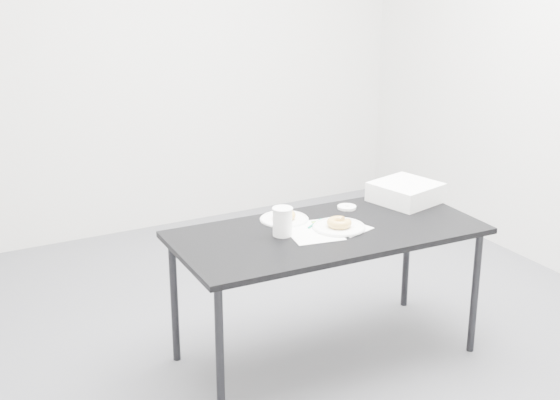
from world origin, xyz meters
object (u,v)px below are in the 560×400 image
table (327,240)px  pen (315,223)px  plate_near (339,227)px  bakery_box (406,192)px  coffee_cup (282,222)px  scorecard (312,232)px  plate_far (284,219)px  donut_far (284,215)px  donut_near (339,223)px

table → pen: bearing=103.7°
plate_near → bakery_box: bakery_box is taller
pen → coffee_cup: bearing=160.2°
table → scorecard: 0.10m
table → plate_far: size_ratio=6.23×
donut_far → coffee_cup: bearing=-120.9°
bakery_box → table: bearing=-178.0°
plate_near → donut_far: 0.29m
scorecard → bakery_box: 0.69m
plate_near → bakery_box: size_ratio=0.84×
pen → coffee_cup: (-0.21, -0.05, 0.06)m
scorecard → donut_far: (-0.04, 0.21, 0.02)m
pen → donut_far: 0.17m
bakery_box → plate_far: bearing=161.7°
table → plate_near: bearing=-8.0°
plate_near → donut_near: bearing=0.0°
table → coffee_cup: (-0.23, 0.04, 0.12)m
plate_near → plate_far: 0.29m
donut_near → bakery_box: 0.56m
scorecard → pen: pen is taller
bakery_box → plate_near: bearing=-175.3°
plate_near → donut_near: donut_near is taller
donut_near → plate_far: (-0.18, 0.23, -0.03)m
table → plate_far: bearing=119.7°
plate_far → donut_near: bearing=-52.9°
plate_near → plate_far: (-0.18, 0.23, -0.00)m
table → scorecard: scorecard is taller
coffee_cup → bakery_box: 0.83m
donut_near → coffee_cup: 0.29m
donut_near → donut_far: bearing=127.1°
scorecard → pen: bearing=61.1°
plate_far → pen: bearing=-53.4°
plate_far → coffee_cup: coffee_cup is taller
table → donut_near: donut_near is taller
plate_far → donut_far: size_ratio=2.13×
scorecard → plate_far: bearing=109.5°
bakery_box → scorecard: bearing=179.2°
scorecard → coffee_cup: coffee_cup is taller
table → pen: pen is taller
bakery_box → donut_near: bearing=-175.3°
table → donut_far: 0.26m
donut_near → donut_far: (-0.18, 0.23, -0.00)m
donut_far → coffee_cup: size_ratio=0.83×
table → scorecard: (-0.08, 0.01, 0.05)m
table → bakery_box: (0.59, 0.17, 0.10)m
plate_near → bakery_box: 0.56m
donut_near → coffee_cup: bearing=169.9°
pen → plate_far: size_ratio=0.57×
plate_near → donut_near: 0.02m
plate_far → table: bearing=-62.2°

